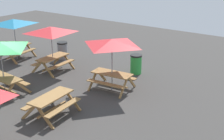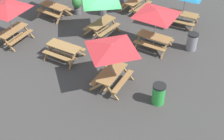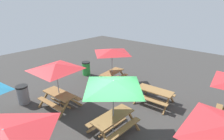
# 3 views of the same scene
# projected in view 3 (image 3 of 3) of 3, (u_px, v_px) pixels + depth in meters

# --- Properties ---
(ground_plane) EXTENTS (31.21, 31.21, 0.00)m
(ground_plane) POSITION_uv_depth(u_px,v_px,m) (113.00, 134.00, 7.01)
(ground_plane) COLOR #3D3A38
(ground_plane) RESTS_ON ground
(picnic_table_0) EXTENTS (2.12, 2.12, 2.34)m
(picnic_table_0) POSITION_uv_depth(u_px,v_px,m) (113.00, 88.00, 6.42)
(picnic_table_0) COLOR olive
(picnic_table_0) RESTS_ON ground
(picnic_table_1) EXTENTS (1.91, 1.66, 0.81)m
(picnic_table_1) POSITION_uv_depth(u_px,v_px,m) (155.00, 93.00, 8.97)
(picnic_table_1) COLOR olive
(picnic_table_1) RESTS_ON ground
(picnic_table_2) EXTENTS (2.19, 2.19, 2.34)m
(picnic_table_2) POSITION_uv_depth(u_px,v_px,m) (112.00, 54.00, 10.73)
(picnic_table_2) COLOR olive
(picnic_table_2) RESTS_ON ground
(picnic_table_6) EXTENTS (2.82, 2.82, 2.34)m
(picnic_table_6) POSITION_uv_depth(u_px,v_px,m) (56.00, 70.00, 8.12)
(picnic_table_6) COLOR olive
(picnic_table_6) RESTS_ON ground
(picnic_table_8) EXTENTS (2.09, 2.09, 2.34)m
(picnic_table_8) POSITION_uv_depth(u_px,v_px,m) (6.00, 140.00, 3.99)
(picnic_table_8) COLOR olive
(picnic_table_8) RESTS_ON ground
(trash_bin_green) EXTENTS (0.59, 0.59, 0.98)m
(trash_bin_green) POSITION_uv_depth(u_px,v_px,m) (86.00, 68.00, 12.55)
(trash_bin_green) COLOR green
(trash_bin_green) RESTS_ON ground
(trash_bin_gray) EXTENTS (0.59, 0.59, 0.98)m
(trash_bin_gray) POSITION_uv_depth(u_px,v_px,m) (23.00, 94.00, 9.01)
(trash_bin_gray) COLOR gray
(trash_bin_gray) RESTS_ON ground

